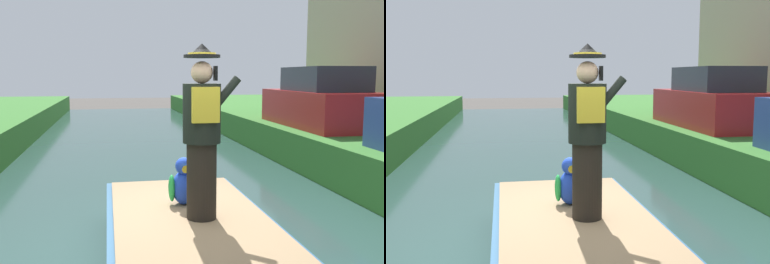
% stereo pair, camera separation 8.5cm
% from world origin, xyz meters
% --- Properties ---
extents(boat, '(1.81, 4.20, 0.61)m').
position_xyz_m(boat, '(0.00, -0.43, 0.40)').
color(boat, '#23517A').
rests_on(boat, canal_water).
extents(person_pirate, '(0.61, 0.42, 1.85)m').
position_xyz_m(person_pirate, '(0.11, -0.29, 1.64)').
color(person_pirate, black).
rests_on(person_pirate, boat).
extents(parrot_plush, '(0.36, 0.35, 0.57)m').
position_xyz_m(parrot_plush, '(0.00, 0.26, 0.95)').
color(parrot_plush, blue).
rests_on(parrot_plush, boat).
extents(parked_car_red, '(1.75, 4.02, 1.50)m').
position_xyz_m(parked_car_red, '(4.48, 5.70, 1.57)').
color(parked_car_red, red).
rests_on(parked_car_red, grass_bank_far).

